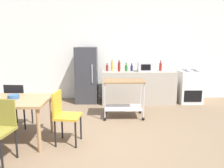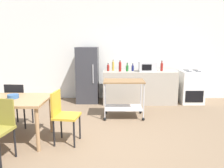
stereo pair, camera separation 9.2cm
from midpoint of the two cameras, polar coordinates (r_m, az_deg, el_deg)
name	(u,v)px [view 1 (the left image)]	position (r m, az deg, el deg)	size (l,w,h in m)	color
ground_plane	(104,144)	(3.94, -2.63, -14.83)	(12.00, 12.00, 0.00)	brown
back_wall	(106,50)	(6.76, -1.87, 8.59)	(8.40, 0.12, 2.90)	silver
kitchen_counter	(138,87)	(6.33, 6.26, -0.74)	(2.00, 0.64, 0.90)	#A89E8E
dining_table	(4,104)	(4.22, -26.34, -4.54)	(1.50, 0.90, 0.75)	#A37A51
chair_mustard	(64,114)	(3.88, -12.71, -7.31)	(0.45, 0.45, 0.89)	gold
chair_black	(18,102)	(4.85, -23.29, -4.30)	(0.44, 0.44, 0.89)	black
stove_oven	(190,87)	(6.68, 18.68, -0.62)	(0.60, 0.61, 0.92)	white
refrigerator	(87,75)	(6.36, -6.88, 2.28)	(0.60, 0.63, 1.55)	#333338
kitchen_cart	(124,92)	(5.07, 2.44, -2.14)	(0.91, 0.57, 0.85)	brown
bottle_soy_sauce	(107,68)	(6.20, -1.67, 4.13)	(0.06, 0.06, 0.21)	maroon
bottle_sparkling_water	(112,66)	(6.27, -0.40, 4.56)	(0.06, 0.06, 0.30)	gold
bottle_soda	(119,67)	(6.11, 1.38, 4.42)	(0.07, 0.07, 0.30)	maroon
bottle_hot_sauce	(126,68)	(6.16, 3.19, 4.07)	(0.07, 0.07, 0.23)	#1E6628
bottle_sesame_oil	(132,68)	(6.23, 4.58, 4.08)	(0.06, 0.06, 0.21)	navy
microwave	(146,67)	(6.19, 8.26, 4.39)	(0.46, 0.35, 0.26)	silver
bottle_vinegar	(160,67)	(6.36, 11.78, 4.32)	(0.07, 0.07, 0.29)	maroon
fruit_bowl	(14,97)	(4.17, -24.27, -2.97)	(0.19, 0.19, 0.07)	#33598C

